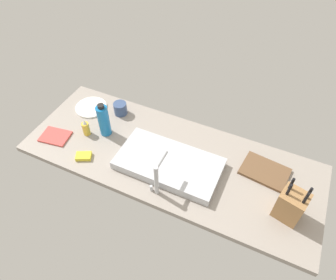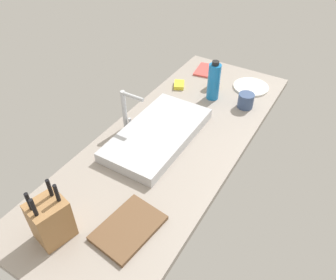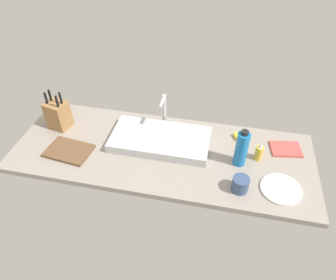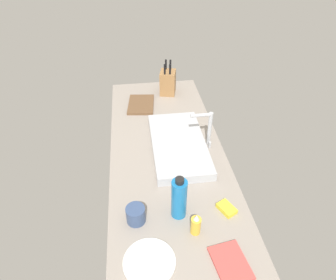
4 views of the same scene
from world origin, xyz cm
name	(u,v)px [view 2 (image 2 of 4)]	position (x,y,z in cm)	size (l,w,h in cm)	color
countertop_slab	(172,142)	(0.00, 0.00, 1.75)	(178.80, 67.39, 3.50)	gray
sink_basin	(158,134)	(-2.61, 7.02, 6.18)	(59.93, 31.38, 5.36)	#B7BABF
faucet	(127,108)	(-4.07, 24.36, 16.88)	(5.50, 13.18, 22.54)	#B7BABF
knife_block	(51,220)	(-70.34, 9.58, 12.78)	(15.02, 13.98, 25.62)	#9E7042
cutting_board	(129,228)	(-54.28, -12.47, 4.40)	(26.15, 18.26, 1.80)	brown
soap_bottle	(212,80)	(56.04, 5.26, 8.46)	(4.60, 4.60, 11.71)	gold
water_bottle	(214,81)	(45.42, -0.59, 14.58)	(7.20, 7.20, 23.65)	#1970B7
dinner_plate	(251,87)	(68.03, -16.30, 4.10)	(21.64, 21.64, 1.20)	white
dish_towel	(207,70)	(72.71, 16.39, 4.10)	(17.64, 13.32, 1.20)	#CC4C47
coffee_mug	(246,101)	(46.49, -20.61, 7.71)	(8.88, 8.88, 8.42)	#384C75
dish_sponge	(179,85)	(46.33, 22.54, 4.70)	(9.00, 6.00, 2.40)	yellow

